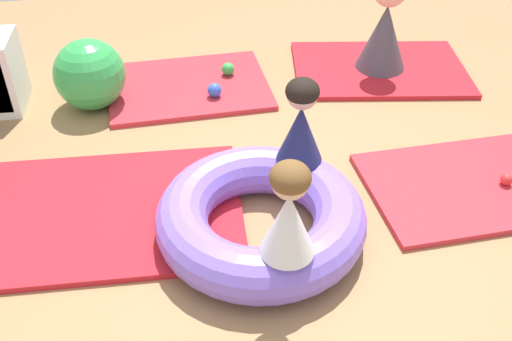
# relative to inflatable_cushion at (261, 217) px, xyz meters

# --- Properties ---
(ground_plane) EXTENTS (8.00, 8.00, 0.00)m
(ground_plane) POSITION_rel_inflatable_cushion_xyz_m (-0.08, -0.07, -0.15)
(ground_plane) COLOR #9E7549
(gym_mat_front) EXTENTS (1.81, 1.16, 0.04)m
(gym_mat_front) POSITION_rel_inflatable_cushion_xyz_m (-0.98, 0.32, -0.13)
(gym_mat_front) COLOR red
(gym_mat_front) RESTS_ON ground
(gym_mat_far_left) EXTENTS (1.33, 1.06, 0.04)m
(gym_mat_far_left) POSITION_rel_inflatable_cushion_xyz_m (-0.33, 1.78, -0.13)
(gym_mat_far_left) COLOR red
(gym_mat_far_left) RESTS_ON ground
(gym_mat_center_rear) EXTENTS (1.76, 1.02, 0.04)m
(gym_mat_center_rear) POSITION_rel_inflatable_cushion_xyz_m (1.58, 0.28, -0.13)
(gym_mat_center_rear) COLOR red
(gym_mat_center_rear) RESTS_ON ground
(gym_mat_far_right) EXTENTS (1.54, 1.15, 0.04)m
(gym_mat_far_right) POSITION_rel_inflatable_cushion_xyz_m (1.28, 1.87, -0.13)
(gym_mat_far_right) COLOR red
(gym_mat_far_right) RESTS_ON ground
(inflatable_cushion) EXTENTS (1.18, 1.18, 0.30)m
(inflatable_cushion) POSITION_rel_inflatable_cushion_xyz_m (0.00, 0.00, 0.00)
(inflatable_cushion) COLOR #8466E0
(inflatable_cushion) RESTS_ON ground
(child_in_white) EXTENTS (0.38, 0.38, 0.53)m
(child_in_white) POSITION_rel_inflatable_cushion_xyz_m (0.07, -0.42, 0.40)
(child_in_white) COLOR white
(child_in_white) RESTS_ON inflatable_cushion
(child_in_navy) EXTENTS (0.38, 0.38, 0.53)m
(child_in_navy) POSITION_rel_inflatable_cushion_xyz_m (0.27, 0.33, 0.41)
(child_in_navy) COLOR navy
(child_in_navy) RESTS_ON inflatable_cushion
(adult_seated) EXTENTS (0.55, 0.55, 0.81)m
(adult_seated) POSITION_rel_inflatable_cushion_xyz_m (1.28, 1.87, 0.28)
(adult_seated) COLOR #4C4751
(adult_seated) RESTS_ON gym_mat_far_right
(play_ball_green) EXTENTS (0.10, 0.10, 0.10)m
(play_ball_green) POSITION_rel_inflatable_cushion_xyz_m (-0.00, 1.90, -0.06)
(play_ball_green) COLOR green
(play_ball_green) RESTS_ON gym_mat_far_left
(play_ball_red) EXTENTS (0.08, 0.08, 0.08)m
(play_ball_red) POSITION_rel_inflatable_cushion_xyz_m (1.59, 0.22, -0.07)
(play_ball_red) COLOR red
(play_ball_red) RESTS_ON gym_mat_center_rear
(play_ball_yellow) EXTENTS (0.09, 0.09, 0.09)m
(play_ball_yellow) POSITION_rel_inflatable_cushion_xyz_m (-0.36, 0.41, -0.06)
(play_ball_yellow) COLOR yellow
(play_ball_yellow) RESTS_ON gym_mat_front
(play_ball_blue) EXTENTS (0.11, 0.11, 0.11)m
(play_ball_blue) POSITION_rel_inflatable_cushion_xyz_m (-0.14, 1.56, -0.05)
(play_ball_blue) COLOR blue
(play_ball_blue) RESTS_ON gym_mat_far_left
(exercise_ball_large) EXTENTS (0.53, 0.53, 0.53)m
(exercise_ball_large) POSITION_rel_inflatable_cushion_xyz_m (-1.06, 1.62, 0.12)
(exercise_ball_large) COLOR green
(exercise_ball_large) RESTS_ON ground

